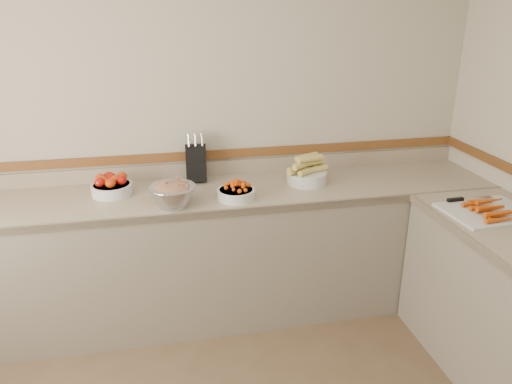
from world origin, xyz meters
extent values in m
plane|color=#AFA690|center=(0.00, 2.00, 1.30)|extent=(4.00, 0.00, 4.00)
cube|color=gray|center=(0.00, 1.68, 0.88)|extent=(4.00, 0.65, 0.04)
cube|color=slate|center=(0.00, 1.68, 0.43)|extent=(4.00, 0.63, 0.86)
cube|color=#72624C|center=(0.00, 1.36, 0.88)|extent=(4.00, 0.02, 0.04)
cube|color=gray|center=(0.00, 1.99, 0.95)|extent=(4.00, 0.02, 0.10)
cube|color=brown|center=(0.00, 1.99, 1.05)|extent=(4.00, 0.02, 0.06)
cube|color=black|center=(0.05, 1.90, 1.03)|extent=(0.15, 0.18, 0.27)
cylinder|color=silver|center=(0.01, 1.87, 1.19)|extent=(0.02, 0.03, 0.07)
cylinder|color=silver|center=(0.05, 1.87, 1.19)|extent=(0.02, 0.03, 0.07)
cylinder|color=silver|center=(0.10, 1.87, 1.19)|extent=(0.02, 0.03, 0.07)
cylinder|color=silver|center=(0.01, 1.90, 1.19)|extent=(0.02, 0.03, 0.07)
cylinder|color=silver|center=(0.05, 1.90, 1.19)|extent=(0.02, 0.03, 0.07)
cylinder|color=silver|center=(0.10, 1.90, 1.19)|extent=(0.02, 0.03, 0.07)
cylinder|color=silver|center=(0.01, 1.93, 1.19)|extent=(0.02, 0.03, 0.07)
cylinder|color=silver|center=(0.05, 1.93, 1.19)|extent=(0.02, 0.03, 0.07)
cylinder|color=silver|center=(0.10, 1.93, 1.19)|extent=(0.02, 0.03, 0.07)
cylinder|color=silver|center=(-0.50, 1.75, 0.93)|extent=(0.26, 0.26, 0.07)
torus|color=silver|center=(-0.50, 1.75, 0.96)|extent=(0.26, 0.26, 0.01)
cylinder|color=white|center=(-0.50, 1.75, 0.96)|extent=(0.23, 0.23, 0.01)
ellipsoid|color=#A40E06|center=(-0.56, 1.72, 1.00)|extent=(0.07, 0.07, 0.06)
ellipsoid|color=#B42F06|center=(-0.50, 1.69, 1.00)|extent=(0.07, 0.07, 0.06)
ellipsoid|color=#A40E06|center=(-0.43, 1.73, 1.00)|extent=(0.07, 0.07, 0.06)
ellipsoid|color=#B42F06|center=(-0.56, 1.80, 1.00)|extent=(0.07, 0.07, 0.06)
ellipsoid|color=#A40E06|center=(-0.50, 1.77, 1.00)|extent=(0.07, 0.07, 0.06)
ellipsoid|color=#B42F06|center=(-0.43, 1.80, 1.00)|extent=(0.07, 0.07, 0.06)
ellipsoid|color=#A40E06|center=(-0.51, 1.82, 1.00)|extent=(0.07, 0.07, 0.06)
ellipsoid|color=#B42F06|center=(-0.47, 1.75, 1.00)|extent=(0.07, 0.07, 0.06)
ellipsoid|color=#A40E06|center=(-0.50, 1.80, 1.00)|extent=(0.07, 0.07, 0.06)
ellipsoid|color=#B42F06|center=(-0.54, 1.74, 1.00)|extent=(0.07, 0.07, 0.06)
cylinder|color=silver|center=(0.26, 1.52, 0.93)|extent=(0.24, 0.24, 0.06)
torus|color=silver|center=(0.26, 1.52, 0.96)|extent=(0.24, 0.24, 0.01)
cylinder|color=white|center=(0.26, 1.52, 0.96)|extent=(0.21, 0.21, 0.01)
sphere|color=#BA3C06|center=(0.26, 1.60, 0.98)|extent=(0.03, 0.03, 0.03)
sphere|color=#BA3C06|center=(0.32, 1.55, 0.98)|extent=(0.03, 0.03, 0.03)
sphere|color=#BA3C06|center=(0.28, 1.51, 1.00)|extent=(0.03, 0.03, 0.03)
sphere|color=#BA3C06|center=(0.26, 1.51, 1.01)|extent=(0.03, 0.03, 0.03)
sphere|color=#BA3C06|center=(0.34, 1.52, 0.98)|extent=(0.03, 0.03, 0.03)
sphere|color=#BA3C06|center=(0.19, 1.55, 0.98)|extent=(0.03, 0.03, 0.03)
sphere|color=#BA3C06|center=(0.24, 1.51, 1.01)|extent=(0.03, 0.03, 0.03)
sphere|color=#BA3C06|center=(0.30, 1.50, 1.00)|extent=(0.03, 0.03, 0.03)
sphere|color=#BA3C06|center=(0.24, 1.59, 0.98)|extent=(0.03, 0.03, 0.03)
sphere|color=#BA3C06|center=(0.27, 1.58, 0.98)|extent=(0.03, 0.03, 0.03)
sphere|color=#BA3C06|center=(0.26, 1.56, 0.99)|extent=(0.03, 0.03, 0.03)
sphere|color=#BA3C06|center=(0.27, 1.53, 1.01)|extent=(0.03, 0.03, 0.03)
sphere|color=#BA3C06|center=(0.21, 1.53, 1.00)|extent=(0.03, 0.03, 0.03)
sphere|color=#BA3C06|center=(0.23, 1.56, 0.99)|extent=(0.03, 0.03, 0.03)
sphere|color=#BA3C06|center=(0.27, 1.60, 0.98)|extent=(0.03, 0.03, 0.03)
sphere|color=#BA3C06|center=(0.24, 1.51, 1.00)|extent=(0.03, 0.03, 0.03)
sphere|color=#BA3C06|center=(0.30, 1.50, 1.00)|extent=(0.03, 0.03, 0.03)
sphere|color=#BA3C06|center=(0.25, 1.52, 1.01)|extent=(0.03, 0.03, 0.03)
sphere|color=#BA3C06|center=(0.21, 1.54, 0.99)|extent=(0.03, 0.03, 0.03)
sphere|color=#BA3C06|center=(0.24, 1.57, 0.99)|extent=(0.03, 0.03, 0.03)
sphere|color=#BA3C06|center=(0.23, 1.54, 1.00)|extent=(0.03, 0.03, 0.03)
sphere|color=#BA3C06|center=(0.23, 1.47, 0.99)|extent=(0.03, 0.03, 0.03)
sphere|color=#BA3C06|center=(0.20, 1.50, 0.99)|extent=(0.03, 0.03, 0.03)
sphere|color=#BA3C06|center=(0.25, 1.51, 1.02)|extent=(0.03, 0.03, 0.03)
sphere|color=#BA3C06|center=(0.30, 1.44, 0.98)|extent=(0.03, 0.03, 0.03)
sphere|color=#BA3C06|center=(0.21, 1.48, 0.98)|extent=(0.03, 0.03, 0.03)
sphere|color=#BA3C06|center=(0.32, 1.54, 0.99)|extent=(0.03, 0.03, 0.03)
sphere|color=#BA3C06|center=(0.28, 1.46, 0.99)|extent=(0.03, 0.03, 0.03)
sphere|color=#BA3C06|center=(0.32, 1.55, 0.99)|extent=(0.03, 0.03, 0.03)
sphere|color=#BA3C06|center=(0.26, 1.51, 1.01)|extent=(0.03, 0.03, 0.03)
sphere|color=#BA3C06|center=(0.21, 1.52, 0.99)|extent=(0.03, 0.03, 0.03)
sphere|color=#BA3C06|center=(0.29, 1.60, 0.98)|extent=(0.03, 0.03, 0.03)
sphere|color=#BA3C06|center=(0.33, 1.52, 0.98)|extent=(0.03, 0.03, 0.03)
sphere|color=#BA3C06|center=(0.27, 1.48, 1.00)|extent=(0.03, 0.03, 0.03)
sphere|color=#BA3C06|center=(0.28, 1.49, 1.00)|extent=(0.03, 0.03, 0.03)
sphere|color=#BA3C06|center=(0.26, 1.52, 1.00)|extent=(0.03, 0.03, 0.03)
sphere|color=#BA3C06|center=(0.25, 1.53, 1.00)|extent=(0.03, 0.03, 0.03)
sphere|color=#BA3C06|center=(0.29, 1.55, 1.00)|extent=(0.03, 0.03, 0.03)
sphere|color=#BA3C06|center=(0.27, 1.57, 0.99)|extent=(0.03, 0.03, 0.03)
sphere|color=#BA3C06|center=(0.21, 1.52, 1.00)|extent=(0.03, 0.03, 0.03)
sphere|color=#BA3C06|center=(0.27, 1.53, 1.01)|extent=(0.03, 0.03, 0.03)
sphere|color=#BA3C06|center=(0.20, 1.47, 0.98)|extent=(0.03, 0.03, 0.03)
cylinder|color=silver|center=(0.77, 1.70, 0.94)|extent=(0.27, 0.27, 0.08)
torus|color=silver|center=(0.77, 1.70, 0.97)|extent=(0.27, 0.27, 0.01)
cylinder|color=tan|center=(0.71, 1.68, 1.00)|extent=(0.18, 0.11, 0.04)
cylinder|color=tan|center=(0.77, 1.66, 1.00)|extent=(0.17, 0.13, 0.04)
cylinder|color=tan|center=(0.83, 1.68, 1.00)|extent=(0.18, 0.09, 0.04)
cylinder|color=tan|center=(0.72, 1.73, 1.00)|extent=(0.18, 0.12, 0.04)
cylinder|color=tan|center=(0.80, 1.74, 1.00)|extent=(0.18, 0.08, 0.04)
cylinder|color=tan|center=(0.75, 1.70, 1.04)|extent=(0.17, 0.12, 0.04)
cylinder|color=tan|center=(0.81, 1.71, 1.04)|extent=(0.18, 0.09, 0.04)
cylinder|color=tan|center=(0.77, 1.72, 1.08)|extent=(0.18, 0.11, 0.04)
cylinder|color=tan|center=(0.73, 1.67, 1.04)|extent=(0.17, 0.13, 0.04)
cylinder|color=tan|center=(0.79, 1.68, 1.08)|extent=(0.18, 0.08, 0.04)
cylinder|color=#B2B2BA|center=(-0.13, 1.47, 0.96)|extent=(0.28, 0.28, 0.13)
torus|color=#B2B2BA|center=(-0.13, 1.47, 1.02)|extent=(0.28, 0.28, 0.01)
ellipsoid|color=maroon|center=(-0.13, 1.47, 1.01)|extent=(0.23, 0.23, 0.07)
cube|color=maroon|center=(-0.09, 1.45, 1.04)|extent=(0.03, 0.03, 0.02)
cube|color=#799E4C|center=(-0.05, 1.47, 1.03)|extent=(0.03, 0.03, 0.02)
cube|color=maroon|center=(-0.15, 1.47, 1.04)|extent=(0.02, 0.02, 0.02)
cube|color=#799E4C|center=(-0.16, 1.46, 1.04)|extent=(0.02, 0.02, 0.02)
cube|color=maroon|center=(-0.13, 1.47, 1.04)|extent=(0.03, 0.03, 0.02)
cube|color=#799E4C|center=(-0.09, 1.41, 1.03)|extent=(0.03, 0.03, 0.02)
cube|color=maroon|center=(-0.18, 1.47, 1.03)|extent=(0.03, 0.03, 0.02)
cube|color=#799E4C|center=(-0.17, 1.47, 1.05)|extent=(0.03, 0.03, 0.02)
cube|color=maroon|center=(-0.04, 1.44, 1.04)|extent=(0.02, 0.02, 0.02)
cube|color=#799E4C|center=(-0.17, 1.48, 1.03)|extent=(0.03, 0.03, 0.02)
cube|color=maroon|center=(-0.07, 1.44, 1.04)|extent=(0.02, 0.02, 0.02)
cube|color=#799E4C|center=(-0.13, 1.46, 1.03)|extent=(0.03, 0.03, 0.02)
cube|color=maroon|center=(-0.16, 1.49, 1.03)|extent=(0.02, 0.02, 0.02)
cube|color=#799E4C|center=(-0.09, 1.55, 1.05)|extent=(0.02, 0.02, 0.02)
cube|color=beige|center=(1.65, 1.00, 0.91)|extent=(0.51, 0.41, 0.01)
cone|color=#BA4306|center=(1.65, 0.84, 0.93)|extent=(0.19, 0.04, 0.03)
cone|color=#BA4306|center=(1.65, 0.87, 0.96)|extent=(0.19, 0.04, 0.03)
cone|color=#BA4306|center=(1.65, 0.90, 0.93)|extent=(0.19, 0.04, 0.03)
cone|color=#BA4306|center=(1.65, 0.93, 0.93)|extent=(0.19, 0.04, 0.03)
cone|color=#BA4306|center=(1.65, 0.96, 0.96)|extent=(0.19, 0.04, 0.03)
cone|color=#BA4306|center=(1.65, 0.99, 0.93)|extent=(0.19, 0.04, 0.03)
cone|color=#BA4306|center=(1.65, 1.01, 0.93)|extent=(0.19, 0.04, 0.03)
cone|color=#BA4306|center=(1.65, 1.04, 0.96)|extent=(0.19, 0.04, 0.03)
cone|color=#BA4306|center=(1.65, 1.07, 0.93)|extent=(0.19, 0.04, 0.03)
cone|color=#BA4306|center=(1.65, 1.10, 0.93)|extent=(0.19, 0.04, 0.03)
cube|color=silver|center=(1.69, 1.17, 0.92)|extent=(0.20, 0.05, 0.00)
cube|color=black|center=(1.54, 1.17, 0.93)|extent=(0.11, 0.03, 0.02)
camera|label=1|loc=(-0.21, -1.32, 2.06)|focal=35.00mm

